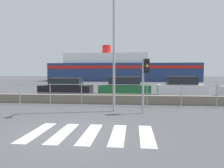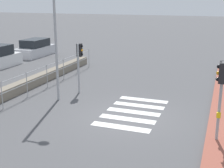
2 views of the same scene
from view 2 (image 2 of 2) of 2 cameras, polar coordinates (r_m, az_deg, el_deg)
The scene contains 8 objects.
ground_plane at distance 13.27m, azimuth 3.06°, elevation -6.14°, with size 160.00×160.00×0.00m, color #4C4C4F.
crosswalk at distance 13.91m, azimuth 3.94°, elevation -5.09°, with size 4.05×2.40×0.01m.
seawall at distance 16.22m, azimuth -19.65°, elevation -1.96°, with size 19.10×0.55×0.55m.
harbor_fence at distance 15.53m, azimuth -17.35°, elevation -0.28°, with size 17.23×0.04×1.31m.
traffic_light_near at distance 10.95m, azimuth 19.47°, elevation 0.60°, with size 0.58×0.41×2.86m.
traffic_light_far at distance 16.38m, azimuth -6.00°, elevation 4.95°, with size 0.34×0.32×2.60m.
streetlamp at distance 14.91m, azimuth -9.88°, elevation 12.09°, with size 0.32×1.03×6.64m.
parked_car_silver at distance 28.07m, azimuth -13.81°, elevation 6.30°, with size 4.03×1.79×1.46m.
Camera 2 is at (-11.81, -3.57, 4.88)m, focal length 50.00 mm.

